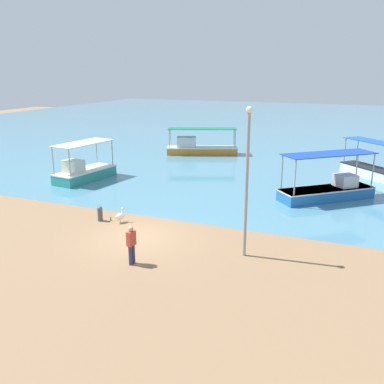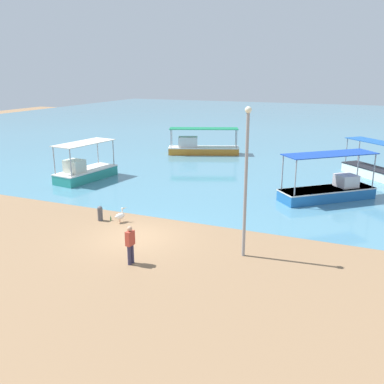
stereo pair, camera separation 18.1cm
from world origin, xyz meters
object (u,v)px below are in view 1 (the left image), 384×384
(fishing_boat_near_left, at_px, (328,190))
(mooring_bollard, at_px, (100,213))
(fishing_boat_far_left, at_px, (84,172))
(glass_bottle, at_px, (111,219))
(fisherman_standing, at_px, (131,244))
(pelican, at_px, (120,216))
(lamp_post, at_px, (247,176))
(fishing_boat_near_right, at_px, (371,170))
(fishing_boat_far_right, at_px, (199,148))

(fishing_boat_near_left, distance_m, mooring_bollard, 14.23)
(fishing_boat_far_left, bearing_deg, glass_bottle, -45.31)
(fisherman_standing, relative_size, glass_bottle, 6.26)
(glass_bottle, bearing_deg, pelican, -2.26)
(lamp_post, distance_m, glass_bottle, 8.83)
(fishing_boat_far_left, height_order, glass_bottle, fishing_boat_far_left)
(fishing_boat_far_left, xyz_separation_m, lamp_post, (14.75, -8.44, 2.96))
(glass_bottle, bearing_deg, fisherman_standing, -48.02)
(fishing_boat_near_right, bearing_deg, mooring_bollard, -129.25)
(fishing_boat_near_left, height_order, fishing_boat_near_right, fishing_boat_near_left)
(fishing_boat_near_left, height_order, mooring_bollard, fishing_boat_near_left)
(fishing_boat_far_right, height_order, fisherman_standing, fishing_boat_far_right)
(fisherman_standing, bearing_deg, mooring_bollard, 137.11)
(fishing_boat_far_right, relative_size, fishing_boat_near_left, 1.20)
(lamp_post, bearing_deg, fishing_boat_far_right, 116.47)
(fishing_boat_far_left, height_order, fishing_boat_near_right, fishing_boat_far_left)
(mooring_bollard, relative_size, glass_bottle, 3.06)
(pelican, height_order, lamp_post, lamp_post)
(fishing_boat_far_left, distance_m, fisherman_standing, 15.37)
(fishing_boat_far_right, relative_size, fishing_boat_far_left, 1.34)
(fishing_boat_near_right, relative_size, mooring_bollard, 5.79)
(fishing_boat_far_left, height_order, pelican, fishing_boat_far_left)
(lamp_post, bearing_deg, fishing_boat_far_left, 150.22)
(mooring_bollard, bearing_deg, fisherman_standing, -42.89)
(lamp_post, relative_size, mooring_bollard, 7.87)
(fishing_boat_far_left, relative_size, glass_bottle, 19.24)
(fishing_boat_near_left, height_order, glass_bottle, fishing_boat_near_left)
(lamp_post, xyz_separation_m, fisherman_standing, (-4.13, -2.68, -2.71))
(fishing_boat_far_right, bearing_deg, fishing_boat_near_right, -12.68)
(pelican, relative_size, mooring_bollard, 0.97)
(fishing_boat_near_left, distance_m, fisherman_standing, 14.66)
(fishing_boat_far_left, bearing_deg, lamp_post, -29.78)
(glass_bottle, bearing_deg, lamp_post, -11.16)
(fishing_boat_far_right, distance_m, mooring_bollard, 20.10)
(pelican, xyz_separation_m, fisherman_standing, (3.19, -4.22, 0.53))
(fishing_boat_far_left, height_order, fishing_boat_near_left, fishing_boat_near_left)
(fishing_boat_far_right, height_order, lamp_post, lamp_post)
(fishing_boat_far_right, distance_m, fishing_boat_near_right, 16.00)
(fishing_boat_near_left, bearing_deg, pelican, -138.04)
(fishing_boat_near_left, bearing_deg, fisherman_standing, -116.97)
(pelican, xyz_separation_m, mooring_bollard, (-1.15, -0.19, 0.07))
(fishing_boat_near_right, bearing_deg, fishing_boat_far_right, 167.32)
(mooring_bollard, bearing_deg, fishing_boat_near_right, 50.75)
(lamp_post, height_order, glass_bottle, lamp_post)
(mooring_bollard, distance_m, glass_bottle, 0.66)
(fishing_boat_far_right, distance_m, fisherman_standing, 24.88)
(fishing_boat_near_left, distance_m, glass_bottle, 13.70)
(pelican, relative_size, lamp_post, 0.12)
(lamp_post, bearing_deg, pelican, 168.10)
(pelican, distance_m, glass_bottle, 0.68)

